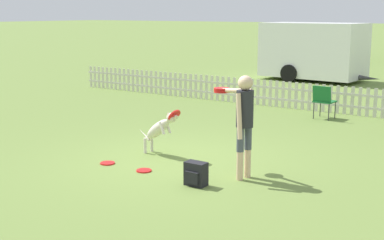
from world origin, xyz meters
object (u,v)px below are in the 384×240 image
(backpack_on_grass, at_px, (196,174))
(folding_chair_center, at_px, (323,99))
(handler_person, at_px, (243,114))
(equipment_trailer, at_px, (313,50))
(leaping_dog, at_px, (160,128))
(frisbee_near_handler, at_px, (144,171))
(frisbee_near_dog, at_px, (108,163))

(backpack_on_grass, bearing_deg, folding_chair_center, 92.44)
(handler_person, height_order, equipment_trailer, equipment_trailer)
(leaping_dog, distance_m, folding_chair_center, 5.29)
(leaping_dog, height_order, frisbee_near_handler, leaping_dog)
(folding_chair_center, bearing_deg, frisbee_near_handler, 84.59)
(backpack_on_grass, relative_size, equipment_trailer, 0.08)
(handler_person, bearing_deg, backpack_on_grass, 162.12)
(frisbee_near_handler, distance_m, equipment_trailer, 13.67)
(handler_person, height_order, leaping_dog, handler_person)
(frisbee_near_handler, xyz_separation_m, frisbee_near_dog, (-0.84, -0.01, 0.00))
(frisbee_near_dog, xyz_separation_m, backpack_on_grass, (2.00, -0.12, 0.18))
(leaping_dog, height_order, backpack_on_grass, leaping_dog)
(folding_chair_center, xyz_separation_m, equipment_trailer, (-3.20, 7.32, 0.68))
(handler_person, bearing_deg, leaping_dog, 90.37)
(backpack_on_grass, bearing_deg, handler_person, 61.87)
(frisbee_near_handler, xyz_separation_m, backpack_on_grass, (1.16, -0.13, 0.18))
(leaping_dog, height_order, folding_chair_center, leaping_dog)
(leaping_dog, relative_size, equipment_trailer, 0.24)
(frisbee_near_dog, height_order, equipment_trailer, equipment_trailer)
(frisbee_near_handler, bearing_deg, leaping_dog, 111.60)
(folding_chair_center, relative_size, equipment_trailer, 0.18)
(frisbee_near_handler, height_order, backpack_on_grass, backpack_on_grass)
(leaping_dog, bearing_deg, folding_chair_center, 176.27)
(folding_chair_center, bearing_deg, backpack_on_grass, 95.39)
(frisbee_near_handler, xyz_separation_m, equipment_trailer, (-2.31, 13.43, 1.19))
(frisbee_near_dog, relative_size, folding_chair_center, 0.30)
(frisbee_near_handler, bearing_deg, frisbee_near_dog, -179.06)
(backpack_on_grass, bearing_deg, leaping_dog, 144.55)
(leaping_dog, distance_m, frisbee_near_dog, 1.20)
(leaping_dog, relative_size, frisbee_near_handler, 4.23)
(handler_person, distance_m, frisbee_near_dog, 2.71)
(frisbee_near_handler, bearing_deg, equipment_trailer, 99.75)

